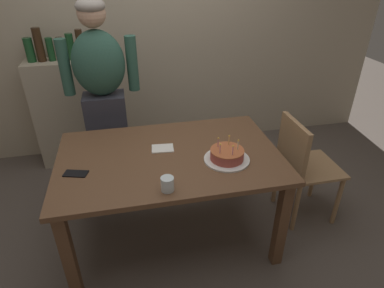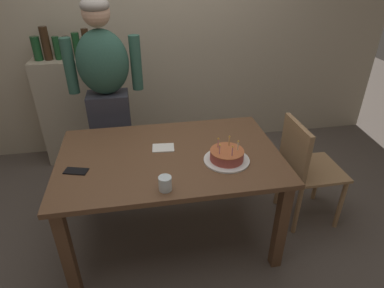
{
  "view_description": "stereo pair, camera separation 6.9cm",
  "coord_description": "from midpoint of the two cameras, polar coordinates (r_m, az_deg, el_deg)",
  "views": [
    {
      "loc": [
        -0.24,
        -1.87,
        1.91
      ],
      "look_at": [
        0.14,
        -0.06,
        0.84
      ],
      "focal_mm": 30.45,
      "sensor_mm": 36.0,
      "label": 1
    },
    {
      "loc": [
        -0.18,
        -1.88,
        1.91
      ],
      "look_at": [
        0.14,
        -0.06,
        0.84
      ],
      "focal_mm": 30.45,
      "sensor_mm": 36.0,
      "label": 2
    }
  ],
  "objects": [
    {
      "name": "ground_plane",
      "position": [
        2.68,
        -2.6,
        -15.39
      ],
      "size": [
        10.0,
        10.0,
        0.0
      ],
      "primitive_type": "plane",
      "color": "#564C44"
    },
    {
      "name": "napkin_stack",
      "position": [
        2.29,
        -4.2,
        -0.68
      ],
      "size": [
        0.16,
        0.13,
        0.01
      ],
      "primitive_type": "cube",
      "rotation": [
        0.0,
        0.0,
        -0.09
      ],
      "color": "white",
      "rests_on": "dining_table"
    },
    {
      "name": "dining_chair",
      "position": [
        2.67,
        19.7,
        -3.39
      ],
      "size": [
        0.42,
        0.42,
        0.87
      ],
      "rotation": [
        0.0,
        0.0,
        1.57
      ],
      "color": "#A37A51",
      "rests_on": "ground_plane"
    },
    {
      "name": "person_man_bearded",
      "position": [
        2.83,
        -13.88,
        7.71
      ],
      "size": [
        0.61,
        0.27,
        1.66
      ],
      "rotation": [
        0.0,
        0.0,
        3.14
      ],
      "color": "#33333D",
      "rests_on": "ground_plane"
    },
    {
      "name": "shelf_cabinet",
      "position": [
        3.53,
        -19.42,
        5.75
      ],
      "size": [
        0.63,
        0.3,
        1.37
      ],
      "color": "tan",
      "rests_on": "ground_plane"
    },
    {
      "name": "cell_phone",
      "position": [
        2.15,
        -18.79,
        -4.52
      ],
      "size": [
        0.16,
        0.11,
        0.01
      ],
      "primitive_type": "cube",
      "rotation": [
        0.0,
        0.0,
        -0.29
      ],
      "color": "black",
      "rests_on": "dining_table"
    },
    {
      "name": "birthday_cake",
      "position": [
        2.14,
        7.03,
        -2.13
      ],
      "size": [
        0.3,
        0.3,
        0.15
      ],
      "color": "white",
      "rests_on": "dining_table"
    },
    {
      "name": "back_wall",
      "position": [
        3.48,
        -6.76,
        19.75
      ],
      "size": [
        5.2,
        0.1,
        2.6
      ],
      "primitive_type": "cube",
      "color": "tan",
      "rests_on": "ground_plane"
    },
    {
      "name": "dining_table",
      "position": [
        2.27,
        -2.97,
        -3.91
      ],
      "size": [
        1.5,
        0.96,
        0.74
      ],
      "color": "brown",
      "rests_on": "ground_plane"
    },
    {
      "name": "water_glass_near",
      "position": [
        1.88,
        -3.67,
        -6.92
      ],
      "size": [
        0.08,
        0.08,
        0.09
      ],
      "primitive_type": "cylinder",
      "color": "silver",
      "rests_on": "dining_table"
    }
  ]
}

